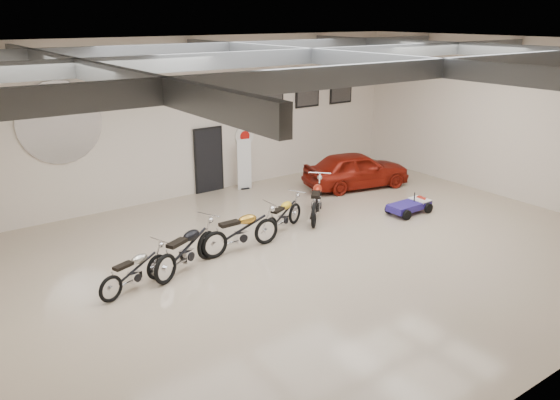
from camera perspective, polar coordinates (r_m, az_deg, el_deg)
floor at (r=13.47m, az=2.98°, el=-5.78°), size 16.00×12.00×0.01m
ceiling at (r=12.27m, az=3.39°, el=15.98°), size 16.00×12.00×0.01m
back_wall at (r=17.62m, az=-9.20°, el=8.44°), size 16.00×0.02×5.00m
right_wall at (r=18.61m, az=23.01°, el=7.74°), size 0.02×12.00×5.00m
ceiling_beams at (r=12.28m, az=3.36°, el=14.81°), size 15.80×11.80×0.32m
door at (r=18.11m, az=-7.48°, el=4.09°), size 0.92×0.08×2.10m
logo_plaque at (r=16.18m, az=-22.02°, el=7.48°), size 2.30×0.06×1.16m
poster_left at (r=19.00m, az=-0.99°, el=11.24°), size 1.05×0.08×1.35m
poster_mid at (r=19.94m, az=2.88°, el=11.58°), size 1.05×0.08×1.35m
poster_right at (r=20.96m, az=6.39°, el=11.84°), size 1.05×0.08×1.35m
oil_sign at (r=18.63m, az=-3.75°, el=6.69°), size 0.72×0.10×0.72m
banner_stand at (r=18.30m, az=-3.76°, el=3.83°), size 0.51×0.30×1.76m
motorcycle_silver at (r=12.06m, az=-14.99°, el=-7.08°), size 1.87×1.11×0.93m
motorcycle_black at (r=12.65m, az=-9.74°, el=-4.96°), size 2.23×1.52×1.12m
motorcycle_gold at (r=13.52m, az=-4.10°, el=-3.14°), size 2.14×0.66×1.11m
motorcycle_yellow at (r=14.76m, az=0.32°, el=-1.50°), size 1.90×1.25×0.95m
motorcycle_red at (r=15.72m, az=3.85°, el=0.10°), size 2.02×2.04×1.14m
go_kart at (r=16.67m, az=13.68°, el=-0.25°), size 1.73×0.81×0.62m
vintage_car at (r=18.70m, az=7.99°, el=3.18°), size 2.24×3.87×1.24m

